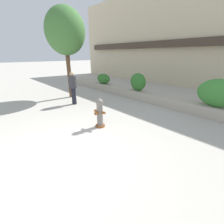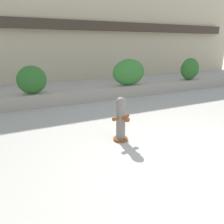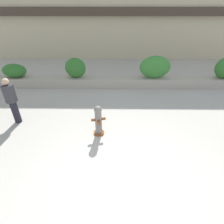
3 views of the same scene
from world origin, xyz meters
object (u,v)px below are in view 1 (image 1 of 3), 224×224
hedge_bush_2 (218,93)px  street_tree (65,32)px  fire_hydrant (100,113)px  hedge_bush_1 (138,82)px  hedge_bush_0 (104,79)px  pedestrian (73,86)px

hedge_bush_2 → street_tree: (-7.15, -2.79, 2.63)m
fire_hydrant → hedge_bush_1: bearing=110.1°
fire_hydrant → hedge_bush_0: bearing=139.1°
hedge_bush_0 → street_tree: 3.98m
hedge_bush_2 → pedestrian: pedestrian is taller
fire_hydrant → pedestrian: pedestrian is taller
hedge_bush_1 → hedge_bush_0: bearing=180.0°
hedge_bush_0 → pedestrian: (1.60, -3.39, 0.14)m
hedge_bush_0 → hedge_bush_1: size_ratio=1.18×
hedge_bush_0 → fire_hydrant: 6.22m
hedge_bush_2 → pedestrian: bearing=-149.2°
hedge_bush_0 → pedestrian: bearing=-64.8°
hedge_bush_1 → pedestrian: pedestrian is taller
fire_hydrant → pedestrian: size_ratio=0.62×
fire_hydrant → pedestrian: bearing=167.8°
pedestrian → fire_hydrant: bearing=-12.2°
street_tree → pedestrian: street_tree is taller
street_tree → pedestrian: bearing=-22.5°
hedge_bush_0 → hedge_bush_1: bearing=0.0°
hedge_bush_2 → fire_hydrant: hedge_bush_2 is taller
fire_hydrant → street_tree: size_ratio=0.22×
hedge_bush_0 → hedge_bush_2: hedge_bush_2 is taller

